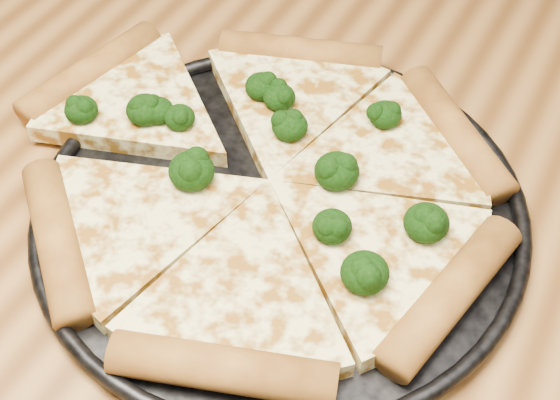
% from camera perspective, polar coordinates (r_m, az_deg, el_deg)
% --- Properties ---
extents(dining_table, '(1.20, 0.90, 0.75)m').
position_cam_1_polar(dining_table, '(0.64, 3.38, -4.99)').
color(dining_table, brown).
rests_on(dining_table, ground).
extents(pizza_pan, '(0.35, 0.35, 0.02)m').
position_cam_1_polar(pizza_pan, '(0.55, 0.00, -0.58)').
color(pizza_pan, black).
rests_on(pizza_pan, dining_table).
extents(pizza, '(0.39, 0.35, 0.03)m').
position_cam_1_polar(pizza, '(0.55, -1.37, 1.63)').
color(pizza, '#ECE290').
rests_on(pizza, pizza_pan).
extents(broccoli_florets, '(0.30, 0.17, 0.02)m').
position_cam_1_polar(broccoli_florets, '(0.55, -0.74, 3.25)').
color(broccoli_florets, black).
rests_on(broccoli_florets, pizza).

